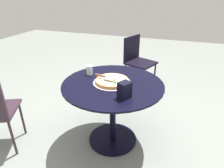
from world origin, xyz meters
The scene contains 7 objects.
ground_plane centered at (0.00, 0.00, 0.00)m, with size 10.00×10.00×0.00m, color gray.
patio_table centered at (0.00, 0.00, 0.52)m, with size 0.98×0.98×0.70m.
pizza_on_tray centered at (-0.01, -0.01, 0.71)m, with size 0.37×0.37×0.05m.
pizza_server centered at (0.01, -0.08, 0.75)m, with size 0.09×0.21×0.02m.
drinking_cup centered at (-0.13, -0.30, 0.74)m, with size 0.07×0.07×0.10m, color white.
napkin_dispenser centered at (0.22, 0.18, 0.77)m, with size 0.10×0.08×0.14m, color black.
patio_chair_far centered at (-1.40, -0.06, 0.49)m, with size 0.53×0.53×0.84m.
Camera 1 is at (1.61, 0.55, 1.52)m, focal length 31.52 mm.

